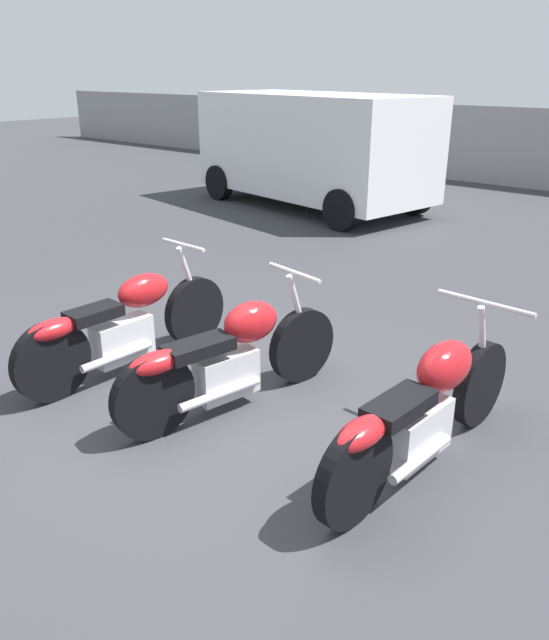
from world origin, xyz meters
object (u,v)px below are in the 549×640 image
object	(u,v)px
motorcycle_slot_0	(125,325)
motorcycle_slot_1	(230,357)
parked_van	(313,145)
motorcycle_slot_2	(424,410)

from	to	relation	value
motorcycle_slot_0	motorcycle_slot_1	bearing A→B (deg)	7.42
motorcycle_slot_0	parked_van	xyz separation A→B (m)	(-3.21, 6.82, 0.74)
motorcycle_slot_1	motorcycle_slot_2	xyz separation A→B (m)	(1.55, 0.25, 0.01)
motorcycle_slot_2	parked_van	bearing A→B (deg)	135.18
motorcycle_slot_2	parked_van	world-z (taller)	parked_van
motorcycle_slot_1	parked_van	world-z (taller)	parked_van
motorcycle_slot_2	parked_van	size ratio (longest dim) A/B	0.45
motorcycle_slot_0	motorcycle_slot_1	distance (m)	1.18
motorcycle_slot_0	motorcycle_slot_2	bearing A→B (deg)	9.00
motorcycle_slot_1	parked_van	xyz separation A→B (m)	(-4.38, 6.68, 0.74)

